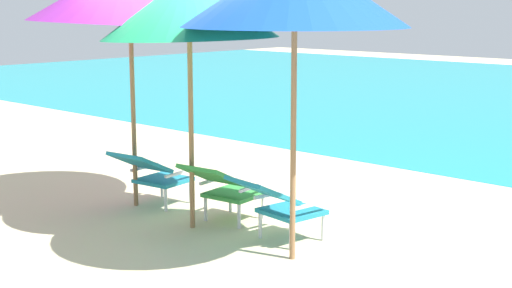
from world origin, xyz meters
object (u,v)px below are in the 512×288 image
lounge_chair_left (153,172)px  lounge_chair_center (224,186)px  lounge_chair_right (278,202)px  beach_umbrella_center (189,7)px

lounge_chair_left → lounge_chair_center: same height
lounge_chair_right → lounge_chair_left: bearing=179.9°
lounge_chair_center → lounge_chair_right: bearing=-6.8°
lounge_chair_right → beach_umbrella_center: beach_umbrella_center is taller
lounge_chair_left → lounge_chair_center: size_ratio=1.01×
lounge_chair_left → lounge_chair_center: 1.03m
beach_umbrella_center → lounge_chair_left: bearing=166.1°
lounge_chair_center → beach_umbrella_center: (-0.14, -0.31, 1.81)m
lounge_chair_left → beach_umbrella_center: beach_umbrella_center is taller
lounge_chair_left → beach_umbrella_center: bearing=-13.9°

